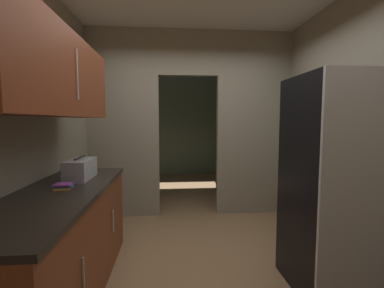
# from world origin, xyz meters

# --- Properties ---
(ground) EXTENTS (20.00, 20.00, 0.00)m
(ground) POSITION_xyz_m (0.00, 0.00, 0.00)
(ground) COLOR #93704C
(kitchen_partition) EXTENTS (3.07, 0.12, 2.79)m
(kitchen_partition) POSITION_xyz_m (0.01, 1.64, 1.49)
(kitchen_partition) COLOR gray
(kitchen_partition) RESTS_ON ground
(adjoining_room_shell) EXTENTS (3.07, 3.19, 2.79)m
(adjoining_room_shell) POSITION_xyz_m (0.00, 3.72, 1.40)
(adjoining_room_shell) COLOR slate
(adjoining_room_shell) RESTS_ON ground
(refrigerator) EXTENTS (0.81, 0.75, 1.82)m
(refrigerator) POSITION_xyz_m (1.12, -0.33, 0.91)
(refrigerator) COLOR black
(refrigerator) RESTS_ON ground
(lower_cabinet_run) EXTENTS (0.66, 2.05, 0.90)m
(lower_cabinet_run) POSITION_xyz_m (-1.20, -0.30, 0.45)
(lower_cabinet_run) COLOR brown
(lower_cabinet_run) RESTS_ON ground
(upper_cabinet_counterside) EXTENTS (0.36, 1.84, 0.64)m
(upper_cabinet_counterside) POSITION_xyz_m (-1.20, -0.30, 1.80)
(upper_cabinet_counterside) COLOR brown
(boombox) EXTENTS (0.21, 0.42, 0.21)m
(boombox) POSITION_xyz_m (-1.18, 0.15, 0.99)
(boombox) COLOR #B2B2B7
(boombox) RESTS_ON lower_cabinet_run
(book_stack) EXTENTS (0.15, 0.16, 0.04)m
(book_stack) POSITION_xyz_m (-1.19, -0.22, 0.92)
(book_stack) COLOR gold
(book_stack) RESTS_ON lower_cabinet_run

